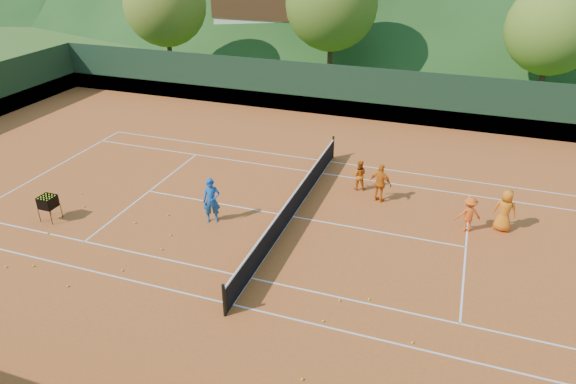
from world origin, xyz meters
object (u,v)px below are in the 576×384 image
(student_b, at_px, (380,183))
(student_d, at_px, (469,214))
(tennis_net, at_px, (293,205))
(ball_hopper, at_px, (48,202))
(coach, at_px, (212,201))
(student_a, at_px, (359,175))
(student_c, at_px, (505,210))

(student_b, xyz_separation_m, student_d, (3.43, -1.20, -0.12))
(tennis_net, xyz_separation_m, ball_hopper, (-8.59, -3.26, 0.25))
(coach, bearing_deg, student_a, 19.48)
(ball_hopper, bearing_deg, coach, 18.38)
(student_d, distance_m, ball_hopper, 15.57)
(student_c, bearing_deg, student_d, 27.77)
(student_b, bearing_deg, student_a, -20.67)
(ball_hopper, bearing_deg, tennis_net, 20.79)
(coach, height_order, student_a, coach)
(coach, relative_size, student_b, 1.09)
(student_d, bearing_deg, coach, -2.15)
(coach, relative_size, student_d, 1.28)
(student_c, distance_m, ball_hopper, 16.87)
(student_b, bearing_deg, coach, 49.13)
(tennis_net, bearing_deg, student_a, 58.96)
(student_c, bearing_deg, student_b, -2.68)
(student_b, distance_m, ball_hopper, 12.80)
(ball_hopper, bearing_deg, student_d, 16.46)
(student_b, height_order, ball_hopper, student_b)
(student_a, height_order, tennis_net, student_a)
(student_b, height_order, student_c, student_c)
(tennis_net, relative_size, ball_hopper, 12.07)
(student_a, height_order, student_b, student_b)
(student_b, height_order, tennis_net, student_b)
(student_a, bearing_deg, ball_hopper, 20.01)
(coach, height_order, ball_hopper, coach)
(student_a, relative_size, student_c, 0.81)
(student_c, height_order, student_d, student_c)
(tennis_net, bearing_deg, student_c, 12.21)
(student_c, distance_m, student_d, 1.32)
(coach, xyz_separation_m, student_a, (4.62, 4.44, -0.22))
(student_b, relative_size, student_d, 1.17)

